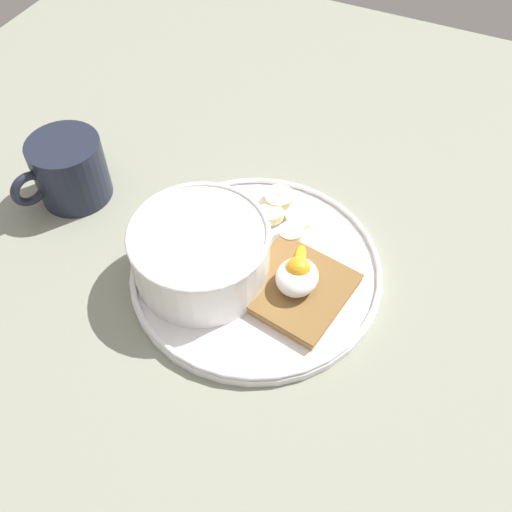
# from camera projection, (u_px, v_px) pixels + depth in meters

# --- Properties ---
(ground_plane) EXTENTS (1.20, 1.20, 0.02)m
(ground_plane) POSITION_uv_depth(u_px,v_px,m) (256.00, 278.00, 0.63)
(ground_plane) COLOR gray
(ground_plane) RESTS_ON ground
(plate) EXTENTS (0.27, 0.27, 0.02)m
(plate) POSITION_uv_depth(u_px,v_px,m) (256.00, 269.00, 0.62)
(plate) COLOR white
(plate) RESTS_ON ground_plane
(oatmeal_bowl) EXTENTS (0.15, 0.15, 0.07)m
(oatmeal_bowl) POSITION_uv_depth(u_px,v_px,m) (201.00, 252.00, 0.59)
(oatmeal_bowl) COLOR white
(oatmeal_bowl) RESTS_ON plate
(toast_slice) EXTENTS (0.12, 0.12, 0.01)m
(toast_slice) POSITION_uv_depth(u_px,v_px,m) (296.00, 288.00, 0.59)
(toast_slice) COLOR brown
(toast_slice) RESTS_ON plate
(poached_egg) EXTENTS (0.08, 0.04, 0.04)m
(poached_egg) POSITION_uv_depth(u_px,v_px,m) (297.00, 275.00, 0.58)
(poached_egg) COLOR white
(poached_egg) RESTS_ON toast_slice
(banana_slice_front) EXTENTS (0.04, 0.04, 0.01)m
(banana_slice_front) POSITION_uv_depth(u_px,v_px,m) (279.00, 198.00, 0.68)
(banana_slice_front) COLOR beige
(banana_slice_front) RESTS_ON plate
(banana_slice_left) EXTENTS (0.05, 0.05, 0.02)m
(banana_slice_left) POSITION_uv_depth(u_px,v_px,m) (270.00, 214.00, 0.66)
(banana_slice_left) COLOR beige
(banana_slice_left) RESTS_ON plate
(banana_slice_back) EXTENTS (0.04, 0.04, 0.01)m
(banana_slice_back) POSITION_uv_depth(u_px,v_px,m) (300.00, 218.00, 0.66)
(banana_slice_back) COLOR #F4E4BC
(banana_slice_back) RESTS_ON plate
(banana_slice_right) EXTENTS (0.03, 0.03, 0.02)m
(banana_slice_right) POSITION_uv_depth(u_px,v_px,m) (291.00, 234.00, 0.64)
(banana_slice_right) COLOR #F6EAB0
(banana_slice_right) RESTS_ON plate
(banana_slice_inner) EXTENTS (0.04, 0.04, 0.01)m
(banana_slice_inner) POSITION_uv_depth(u_px,v_px,m) (246.00, 202.00, 0.67)
(banana_slice_inner) COLOR #F4E9BC
(banana_slice_inner) RESTS_ON plate
(coffee_mug) EXTENTS (0.11, 0.09, 0.08)m
(coffee_mug) POSITION_uv_depth(u_px,v_px,m) (69.00, 170.00, 0.67)
(coffee_mug) COLOR #1D2131
(coffee_mug) RESTS_ON ground_plane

